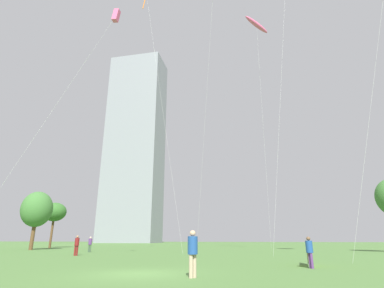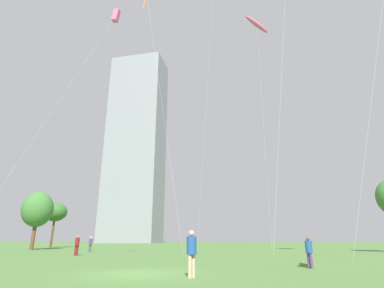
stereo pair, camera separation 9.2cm
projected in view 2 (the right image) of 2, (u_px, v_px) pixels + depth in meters
name	position (u px, v px, depth m)	size (l,w,h in m)	color
ground	(138.00, 274.00, 13.24)	(280.00, 280.00, 0.00)	#4C7538
person_standing_0	(192.00, 250.00, 12.14)	(0.41, 0.41, 1.85)	tan
person_standing_1	(77.00, 244.00, 27.72)	(0.40, 0.40, 1.81)	maroon
person_standing_3	(309.00, 250.00, 15.86)	(0.36, 0.36, 1.62)	#593372
person_standing_4	(90.00, 243.00, 34.56)	(0.39, 0.39, 1.74)	#3F593F
kite_flying_0	(257.00, 25.00, 45.93)	(3.91, 4.84, 34.40)	silver
kite_flying_1	(115.00, 17.00, 25.72)	(11.47, 0.48, 20.75)	silver
park_tree_1	(55.00, 212.00, 52.11)	(3.98, 3.98, 7.65)	brown
park_tree_2	(38.00, 209.00, 42.93)	(4.32, 4.32, 8.16)	brown
distant_highrise_0	(136.00, 145.00, 123.18)	(21.89, 14.14, 78.28)	gray
event_banner	(308.00, 253.00, 17.10)	(0.48, 2.83, 1.33)	#4C4C4C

